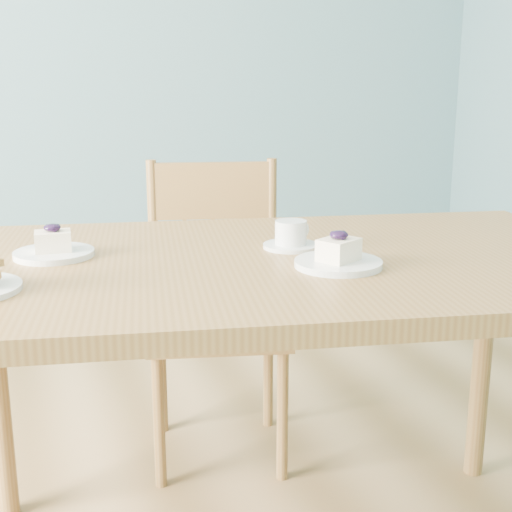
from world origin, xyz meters
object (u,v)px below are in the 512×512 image
(cheesecake_plate_near, at_px, (338,258))
(coffee_cup, at_px, (291,236))
(dining_table, at_px, (278,292))
(cheesecake_plate_far, at_px, (54,248))
(dining_chair, at_px, (216,309))

(cheesecake_plate_near, xyz_separation_m, coffee_cup, (-0.03, 0.18, 0.01))
(dining_table, xyz_separation_m, cheesecake_plate_near, (0.09, -0.11, 0.10))
(dining_table, bearing_deg, cheesecake_plate_far, 170.68)
(cheesecake_plate_far, bearing_deg, cheesecake_plate_near, -27.35)
(dining_table, relative_size, cheesecake_plate_near, 9.03)
(cheesecake_plate_near, height_order, coffee_cup, cheesecake_plate_near)
(dining_chair, xyz_separation_m, cheesecake_plate_near, (0.04, -0.74, 0.34))
(cheesecake_plate_near, relative_size, coffee_cup, 1.43)
(dining_chair, bearing_deg, dining_table, -80.77)
(dining_chair, relative_size, coffee_cup, 7.36)
(dining_chair, relative_size, cheesecake_plate_near, 5.13)
(cheesecake_plate_near, xyz_separation_m, cheesecake_plate_far, (-0.53, 0.27, -0.00))
(dining_chair, bearing_deg, cheesecake_plate_near, -73.60)
(dining_table, distance_m, dining_chair, 0.68)
(dining_chair, distance_m, cheesecake_plate_near, 0.82)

